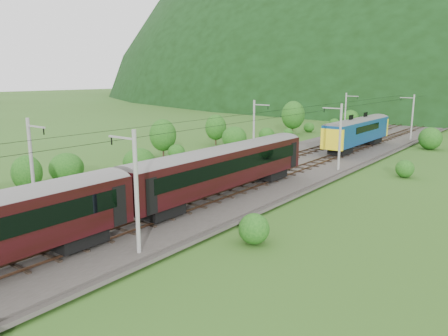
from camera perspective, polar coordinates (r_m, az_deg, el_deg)
The scene contains 13 objects.
ground at distance 34.08m, azimuth -18.04°, elevation -8.42°, with size 600.00×600.00×0.00m, color #32551A.
railbed at distance 40.16m, azimuth -6.26°, elevation -4.56°, with size 14.00×220.00×0.30m, color #38332D.
track_left at distance 41.73m, azimuth -8.66°, elevation -3.68°, with size 2.40×220.00×0.27m.
track_right at distance 38.54m, azimuth -3.67°, elevation -4.88°, with size 2.40×220.00×0.27m.
catenary_left at distance 60.01m, azimuth 3.98°, elevation 5.22°, with size 2.54×192.28×8.00m.
catenary_right at distance 54.29m, azimuth 14.84°, elevation 4.13°, with size 2.54×192.28×8.00m.
overhead_wires at distance 38.76m, azimuth -6.49°, elevation 5.34°, with size 4.83×198.00×0.03m.
mountain_ridge at distance 350.16m, azimuth 12.82°, elevation 9.79°, with size 336.00×280.00×132.00m, color black.
hazard_post_near at distance 70.41m, azimuth 14.62°, elevation 3.09°, with size 0.18×0.18×1.65m, color red.
hazard_post_far at distance 87.35m, azimuth 19.88°, elevation 4.38°, with size 0.16×0.16×1.52m, color red.
signal at distance 90.06m, azimuth 17.72°, elevation 5.16°, with size 0.27×0.27×2.43m.
vegetation_left at distance 57.11m, azimuth -9.05°, elevation 2.51°, with size 12.97×146.85×6.62m.
vegetation_right at distance 36.31m, azimuth 11.77°, elevation -4.53°, with size 6.14×97.45×3.19m.
Camera 1 is at (26.72, -17.73, 11.53)m, focal length 35.00 mm.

